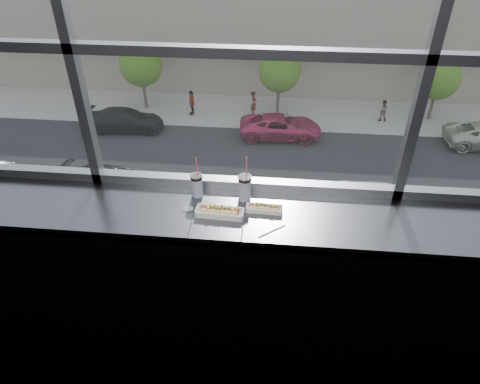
# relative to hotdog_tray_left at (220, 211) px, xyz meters

# --- Properties ---
(wall_back_lower) EXTENTS (6.00, 0.00, 6.00)m
(wall_back_lower) POSITION_rel_hotdog_tray_left_xyz_m (0.11, 0.32, -0.58)
(wall_back_lower) COLOR black
(wall_back_lower) RESTS_ON ground
(counter) EXTENTS (6.00, 0.55, 0.06)m
(counter) POSITION_rel_hotdog_tray_left_xyz_m (0.11, 0.05, -0.06)
(counter) COLOR slate
(counter) RESTS_ON ground
(counter_fascia) EXTENTS (6.00, 0.04, 1.04)m
(counter_fascia) POSITION_rel_hotdog_tray_left_xyz_m (0.11, -0.21, -0.58)
(counter_fascia) COLOR slate
(counter_fascia) RESTS_ON ground
(hotdog_tray_left) EXTENTS (0.30, 0.11, 0.07)m
(hotdog_tray_left) POSITION_rel_hotdog_tray_left_xyz_m (0.00, 0.00, 0.00)
(hotdog_tray_left) COLOR white
(hotdog_tray_left) RESTS_ON counter
(hotdog_tray_right) EXTENTS (0.23, 0.08, 0.06)m
(hotdog_tray_right) POSITION_rel_hotdog_tray_left_xyz_m (0.27, 0.07, -0.01)
(hotdog_tray_right) COLOR white
(hotdog_tray_right) RESTS_ON counter
(soda_cup_left) EXTENTS (0.08, 0.08, 0.30)m
(soda_cup_left) POSITION_rel_hotdog_tray_left_xyz_m (-0.17, 0.20, 0.06)
(soda_cup_left) COLOR white
(soda_cup_left) RESTS_ON counter
(soda_cup_right) EXTENTS (0.09, 0.09, 0.32)m
(soda_cup_right) POSITION_rel_hotdog_tray_left_xyz_m (0.14, 0.19, 0.07)
(soda_cup_right) COLOR white
(soda_cup_right) RESTS_ON counter
(loose_straw) EXTENTS (0.15, 0.13, 0.01)m
(loose_straw) POSITION_rel_hotdog_tray_left_xyz_m (0.32, -0.12, -0.03)
(loose_straw) COLOR white
(loose_straw) RESTS_ON counter
(wrapper) EXTENTS (0.08, 0.06, 0.02)m
(wrapper) POSITION_rel_hotdog_tray_left_xyz_m (-0.21, 0.04, -0.02)
(wrapper) COLOR silver
(wrapper) RESTS_ON counter
(plaza_ground) EXTENTS (120.00, 120.00, 0.00)m
(plaza_ground) POSITION_rel_hotdog_tray_left_xyz_m (0.11, 43.82, -12.13)
(plaza_ground) COLOR gray
(plaza_ground) RESTS_ON ground
(plaza_near) EXTENTS (50.00, 14.00, 0.04)m
(plaza_near) POSITION_rel_hotdog_tray_left_xyz_m (0.11, 7.32, -12.11)
(plaza_near) COLOR gray
(plaza_near) RESTS_ON plaza_ground
(street_asphalt) EXTENTS (80.00, 10.00, 0.06)m
(street_asphalt) POSITION_rel_hotdog_tray_left_xyz_m (0.11, 20.32, -12.10)
(street_asphalt) COLOR black
(street_asphalt) RESTS_ON plaza_ground
(far_sidewalk) EXTENTS (80.00, 6.00, 0.04)m
(far_sidewalk) POSITION_rel_hotdog_tray_left_xyz_m (0.11, 28.32, -12.11)
(far_sidewalk) COLOR gray
(far_sidewalk) RESTS_ON plaza_ground
(far_building) EXTENTS (50.00, 14.00, 8.00)m
(far_building) POSITION_rel_hotdog_tray_left_xyz_m (0.11, 38.32, -8.13)
(far_building) COLOR gray
(far_building) RESTS_ON plaza_ground
(car_far_a) EXTENTS (2.93, 6.23, 2.03)m
(car_far_a) POSITION_rel_hotdog_tray_left_xyz_m (-10.31, 24.32, -11.06)
(car_far_a) COLOR black
(car_far_a) RESTS_ON street_asphalt
(car_far_b) EXTENTS (2.92, 6.26, 2.04)m
(car_far_b) POSITION_rel_hotdog_tray_left_xyz_m (0.48, 24.32, -11.05)
(car_far_b) COLOR #B21F4B
(car_far_b) RESTS_ON street_asphalt
(car_near_c) EXTENTS (2.71, 5.88, 1.92)m
(car_near_c) POSITION_rel_hotdog_tray_left_xyz_m (1.26, 16.32, -11.11)
(car_near_c) COLOR #833911
(car_near_c) RESTS_ON street_asphalt
(car_near_b) EXTENTS (3.15, 6.83, 2.23)m
(car_near_b) POSITION_rel_hotdog_tray_left_xyz_m (-8.44, 16.32, -10.95)
(car_near_b) COLOR black
(car_near_b) RESTS_ON street_asphalt
(car_near_d) EXTENTS (2.69, 6.12, 2.02)m
(car_near_d) POSITION_rel_hotdog_tray_left_xyz_m (6.01, 16.32, -11.06)
(car_near_d) COLOR white
(car_near_d) RESTS_ON street_asphalt
(pedestrian_b) EXTENTS (0.77, 1.03, 2.31)m
(pedestrian_b) POSITION_rel_hotdog_tray_left_xyz_m (-1.57, 27.52, -10.93)
(pedestrian_b) COLOR #66605B
(pedestrian_b) RESTS_ON far_sidewalk
(pedestrian_d) EXTENTS (0.84, 0.63, 1.89)m
(pedestrian_d) POSITION_rel_hotdog_tray_left_xyz_m (7.80, 27.69, -11.14)
(pedestrian_d) COLOR #66605B
(pedestrian_d) RESTS_ON far_sidewalk
(pedestrian_a) EXTENTS (0.74, 0.99, 2.22)m
(pedestrian_a) POSITION_rel_hotdog_tray_left_xyz_m (-6.20, 27.40, -10.98)
(pedestrian_a) COLOR #66605B
(pedestrian_a) RESTS_ON far_sidewalk
(tree_left) EXTENTS (3.16, 3.16, 4.94)m
(tree_left) POSITION_rel_hotdog_tray_left_xyz_m (-10.04, 28.32, -8.78)
(tree_left) COLOR #47382B
(tree_left) RESTS_ON far_sidewalk
(tree_center) EXTENTS (3.05, 3.05, 4.76)m
(tree_center) POSITION_rel_hotdog_tray_left_xyz_m (0.19, 28.32, -8.90)
(tree_center) COLOR #47382B
(tree_center) RESTS_ON far_sidewalk
(tree_right) EXTENTS (2.91, 2.91, 4.55)m
(tree_right) POSITION_rel_hotdog_tray_left_xyz_m (11.37, 28.32, -9.04)
(tree_right) COLOR #47382B
(tree_right) RESTS_ON far_sidewalk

